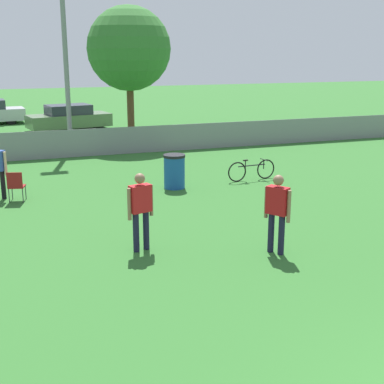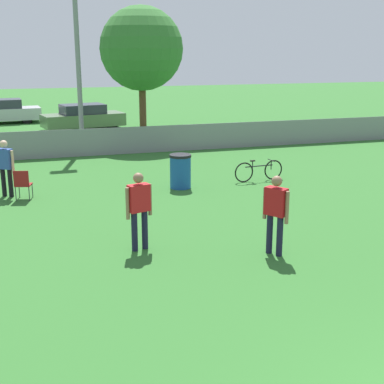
# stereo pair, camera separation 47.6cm
# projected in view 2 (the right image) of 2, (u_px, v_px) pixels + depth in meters

# --- Properties ---
(fence_backline) EXTENTS (26.88, 0.07, 1.21)m
(fence_backline) POSITION_uv_depth(u_px,v_px,m) (148.00, 139.00, 22.07)
(fence_backline) COLOR gray
(fence_backline) RESTS_ON ground_plane
(light_pole) EXTENTS (0.90, 0.36, 7.72)m
(light_pole) POSITION_uv_depth(u_px,v_px,m) (77.00, 38.00, 21.82)
(light_pole) COLOR gray
(light_pole) RESTS_ON ground_plane
(tree_near_pole) EXTENTS (3.76, 3.76, 6.08)m
(tree_near_pole) POSITION_uv_depth(u_px,v_px,m) (141.00, 49.00, 23.96)
(tree_near_pole) COLOR brown
(tree_near_pole) RESTS_ON ground_plane
(player_thrower_red) EXTENTS (0.59, 0.34, 1.67)m
(player_thrower_red) POSITION_uv_depth(u_px,v_px,m) (139.00, 205.00, 11.13)
(player_thrower_red) COLOR #191933
(player_thrower_red) RESTS_ON ground_plane
(player_defender_red) EXTENTS (0.42, 0.53, 1.67)m
(player_defender_red) POSITION_uv_depth(u_px,v_px,m) (276.00, 209.00, 10.87)
(player_defender_red) COLOR #191933
(player_defender_red) RESTS_ON ground_plane
(spectator_in_blue) EXTENTS (0.49, 0.43, 1.65)m
(spectator_in_blue) POSITION_uv_depth(u_px,v_px,m) (5.00, 164.00, 15.27)
(spectator_in_blue) COLOR black
(spectator_in_blue) RESTS_ON ground_plane
(folding_chair_sideline) EXTENTS (0.52, 0.52, 0.87)m
(folding_chair_sideline) POSITION_uv_depth(u_px,v_px,m) (23.00, 183.00, 15.04)
(folding_chair_sideline) COLOR #333338
(folding_chair_sideline) RESTS_ON ground_plane
(bicycle_sideline) EXTENTS (1.73, 0.44, 0.70)m
(bicycle_sideline) POSITION_uv_depth(u_px,v_px,m) (259.00, 171.00, 17.29)
(bicycle_sideline) COLOR black
(bicycle_sideline) RESTS_ON ground_plane
(trash_bin) EXTENTS (0.67, 0.67, 1.05)m
(trash_bin) POSITION_uv_depth(u_px,v_px,m) (180.00, 171.00, 16.37)
(trash_bin) COLOR #194C99
(trash_bin) RESTS_ON ground_plane
(parked_car_silver) EXTENTS (4.47, 2.01, 1.38)m
(parked_car_silver) POSITION_uv_depth(u_px,v_px,m) (1.00, 112.00, 31.05)
(parked_car_silver) COLOR black
(parked_car_silver) RESTS_ON ground_plane
(parked_car_olive) EXTENTS (4.49, 2.49, 1.34)m
(parked_car_olive) POSITION_uv_depth(u_px,v_px,m) (83.00, 117.00, 28.59)
(parked_car_olive) COLOR black
(parked_car_olive) RESTS_ON ground_plane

